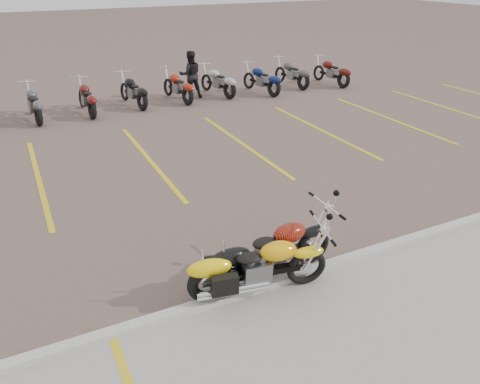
% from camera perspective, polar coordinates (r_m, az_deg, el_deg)
% --- Properties ---
extents(ground, '(100.00, 100.00, 0.00)m').
position_cam_1_polar(ground, '(8.96, -3.70, -4.77)').
color(ground, brown).
rests_on(ground, ground).
extents(curb, '(60.00, 0.18, 0.12)m').
position_cam_1_polar(curb, '(7.43, 2.46, -11.50)').
color(curb, '#ADAAA3').
rests_on(curb, ground).
extents(parking_stripes, '(38.00, 5.50, 0.01)m').
position_cam_1_polar(parking_stripes, '(12.38, -10.97, 3.87)').
color(parking_stripes, gold).
rests_on(parking_stripes, ground).
extents(yellow_cruiser, '(2.19, 0.55, 0.91)m').
position_cam_1_polar(yellow_cruiser, '(7.15, 1.83, -9.34)').
color(yellow_cruiser, black).
rests_on(yellow_cruiser, ground).
extents(flame_cruiser, '(2.26, 0.36, 0.93)m').
position_cam_1_polar(flame_cruiser, '(7.46, 3.52, -7.56)').
color(flame_cruiser, black).
rests_on(flame_cruiser, ground).
extents(person_b, '(0.94, 0.79, 1.73)m').
position_cam_1_polar(person_b, '(18.00, -6.06, 14.04)').
color(person_b, black).
rests_on(person_b, ground).
extents(bg_bike_row, '(18.99, 2.06, 1.10)m').
position_cam_1_polar(bg_bike_row, '(16.93, -15.58, 11.38)').
color(bg_bike_row, black).
rests_on(bg_bike_row, ground).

